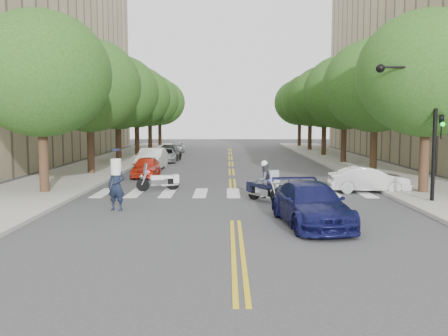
{
  "coord_description": "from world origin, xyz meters",
  "views": [
    {
      "loc": [
        -0.28,
        -16.96,
        3.52
      ],
      "look_at": [
        -0.43,
        5.51,
        1.3
      ],
      "focal_mm": 40.0,
      "sensor_mm": 36.0,
      "label": 1
    }
  ],
  "objects_px": {
    "motorcycle_parked": "(162,181)",
    "officer_standing": "(117,186)",
    "motorcycle_police": "(263,183)",
    "convertible": "(369,180)",
    "sedan_blue": "(311,204)"
  },
  "relations": [
    {
      "from": "motorcycle_parked",
      "to": "convertible",
      "type": "relative_size",
      "value": 0.55
    },
    {
      "from": "convertible",
      "to": "officer_standing",
      "type": "bearing_deg",
      "value": 114.84
    },
    {
      "from": "convertible",
      "to": "sedan_blue",
      "type": "bearing_deg",
      "value": 153.0
    },
    {
      "from": "motorcycle_police",
      "to": "officer_standing",
      "type": "relative_size",
      "value": 1.0
    },
    {
      "from": "motorcycle_police",
      "to": "officer_standing",
      "type": "distance_m",
      "value": 6.16
    },
    {
      "from": "motorcycle_parked",
      "to": "convertible",
      "type": "height_order",
      "value": "motorcycle_parked"
    },
    {
      "from": "sedan_blue",
      "to": "motorcycle_parked",
      "type": "bearing_deg",
      "value": 120.05
    },
    {
      "from": "motorcycle_police",
      "to": "motorcycle_parked",
      "type": "relative_size",
      "value": 0.94
    },
    {
      "from": "officer_standing",
      "to": "motorcycle_police",
      "type": "bearing_deg",
      "value": 36.18
    },
    {
      "from": "officer_standing",
      "to": "sedan_blue",
      "type": "distance_m",
      "value": 7.52
    },
    {
      "from": "motorcycle_parked",
      "to": "sedan_blue",
      "type": "relative_size",
      "value": 0.43
    },
    {
      "from": "officer_standing",
      "to": "sedan_blue",
      "type": "xyz_separation_m",
      "value": [
        7.04,
        -2.61,
        -0.26
      ]
    },
    {
      "from": "motorcycle_parked",
      "to": "officer_standing",
      "type": "distance_m",
      "value": 5.47
    },
    {
      "from": "motorcycle_parked",
      "to": "sedan_blue",
      "type": "xyz_separation_m",
      "value": [
        6.01,
        -7.96,
        0.22
      ]
    },
    {
      "from": "motorcycle_police",
      "to": "convertible",
      "type": "relative_size",
      "value": 0.51
    }
  ]
}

